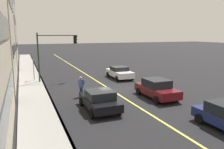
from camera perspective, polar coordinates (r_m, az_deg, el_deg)
ground at (r=21.51m, az=-0.32°, el=-3.88°), size 200.00×200.00×0.00m
sidewalk_slab at (r=20.09m, az=-19.03°, el=-5.27°), size 80.00×2.52×0.15m
curb_edge at (r=20.17m, az=-15.68°, el=-5.03°), size 80.00×0.16×0.15m
lane_stripe_center at (r=21.51m, az=-0.32°, el=-3.86°), size 80.00×0.16×0.01m
car_black at (r=15.80m, az=-3.17°, el=-6.48°), size 4.08×2.11×1.43m
car_maroon at (r=19.08m, az=11.24°, el=-3.49°), size 4.32×2.08×1.57m
car_white at (r=26.80m, az=1.91°, el=0.54°), size 4.32×2.10×1.41m
pedestrian_with_backpack at (r=19.11m, az=-7.80°, el=-2.62°), size 0.47×0.46×1.76m
traffic_light_mast at (r=25.30m, az=-14.40°, el=6.49°), size 0.28×4.35×5.38m
street_sign_post at (r=26.35m, az=-19.25°, el=1.67°), size 0.60×0.08×2.66m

